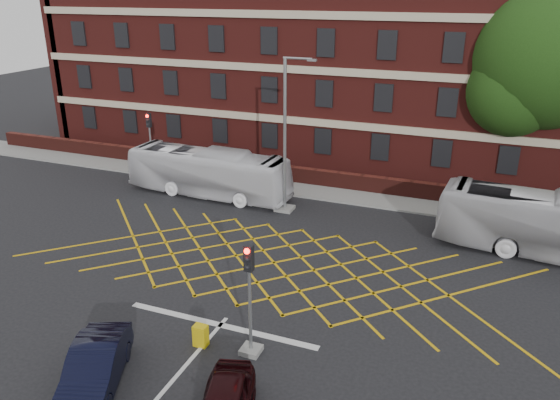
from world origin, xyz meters
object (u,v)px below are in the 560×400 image
at_px(traffic_light_far, 151,149).
at_px(direction_signs, 159,156).
at_px(car_navy, 95,368).
at_px(utility_cabinet, 201,336).
at_px(traffic_light_near, 250,310).
at_px(bus_left, 208,172).
at_px(street_lamp, 286,161).
at_px(deciduous_tree, 543,68).

xyz_separation_m(traffic_light_far, direction_signs, (0.60, -0.04, -0.39)).
height_order(car_navy, utility_cabinet, car_navy).
height_order(traffic_light_near, utility_cabinet, traffic_light_near).
bearing_deg(bus_left, direction_signs, 69.32).
distance_m(bus_left, utility_cabinet, 15.56).
xyz_separation_m(car_navy, street_lamp, (0.34, 16.36, 2.28)).
bearing_deg(traffic_light_far, direction_signs, -3.45).
xyz_separation_m(traffic_light_near, direction_signs, (-14.03, 15.67, -0.39)).
relative_size(car_navy, traffic_light_far, 1.03).
xyz_separation_m(traffic_light_near, traffic_light_far, (-14.63, 15.70, 0.00)).
bearing_deg(bus_left, traffic_light_far, 71.25).
xyz_separation_m(bus_left, traffic_light_far, (-5.62, 2.19, 0.30)).
height_order(bus_left, street_lamp, street_lamp).
distance_m(deciduous_tree, traffic_light_far, 25.41).
relative_size(bus_left, utility_cabinet, 12.62).
distance_m(traffic_light_near, street_lamp, 13.45).
bearing_deg(utility_cabinet, traffic_light_far, 128.60).
xyz_separation_m(bus_left, deciduous_tree, (18.34, 8.26, 6.23)).
relative_size(deciduous_tree, traffic_light_near, 2.93).
height_order(car_navy, direction_signs, direction_signs).
height_order(bus_left, traffic_light_near, traffic_light_near).
xyz_separation_m(bus_left, street_lamp, (5.38, -0.62, 1.53)).
distance_m(car_navy, direction_signs, 21.63).
distance_m(street_lamp, utility_cabinet, 13.54).
relative_size(traffic_light_near, traffic_light_far, 1.00).
bearing_deg(utility_cabinet, traffic_light_near, 8.45).
bearing_deg(direction_signs, street_lamp, -14.91).
xyz_separation_m(street_lamp, direction_signs, (-10.40, 2.77, -1.62)).
bearing_deg(street_lamp, traffic_light_near, -74.29).
bearing_deg(bus_left, street_lamp, -94.01).
bearing_deg(car_navy, street_lamp, 65.01).
relative_size(car_navy, traffic_light_near, 1.03).
bearing_deg(direction_signs, traffic_light_far, 176.55).
bearing_deg(car_navy, traffic_light_near, 17.37).
height_order(bus_left, car_navy, bus_left).
distance_m(traffic_light_far, direction_signs, 0.71).
xyz_separation_m(direction_signs, utility_cabinet, (12.16, -15.94, -0.96)).
relative_size(bus_left, deciduous_tree, 0.84).
relative_size(direction_signs, utility_cabinet, 2.63).
xyz_separation_m(car_navy, traffic_light_near, (3.97, 3.47, 1.04)).
bearing_deg(utility_cabinet, street_lamp, 97.58).
relative_size(bus_left, direction_signs, 4.79).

